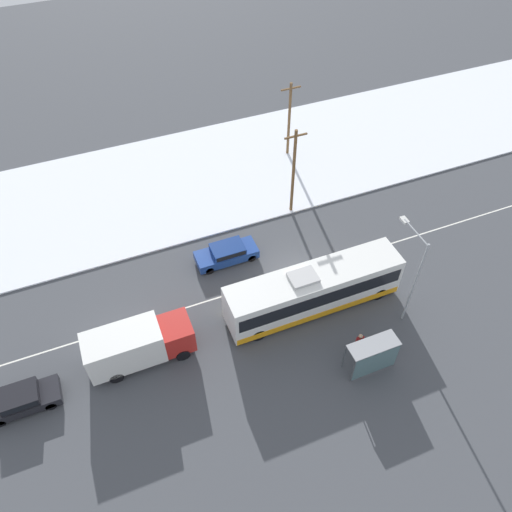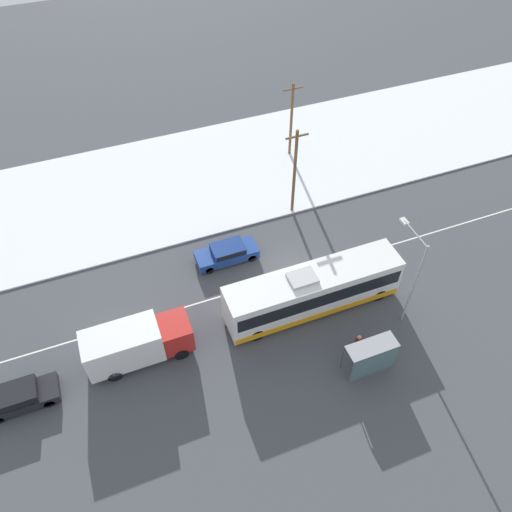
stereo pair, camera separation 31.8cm
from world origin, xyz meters
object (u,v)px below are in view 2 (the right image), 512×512
object	(u,v)px
pedestrian_at_stop	(358,342)
utility_pole_roadside	(295,172)
utility_pole_snowlot	(291,119)
sedan_car	(227,252)
box_truck	(136,343)
city_bus	(313,291)
parked_car_near_truck	(21,396)
bus_shelter	(373,356)
streetlamp	(412,269)

from	to	relation	value
pedestrian_at_stop	utility_pole_roadside	bearing A→B (deg)	83.39
utility_pole_roadside	utility_pole_snowlot	bearing A→B (deg)	67.74
sedan_car	utility_pole_roadside	bearing A→B (deg)	-154.49
box_truck	utility_pole_roadside	bearing A→B (deg)	32.01
city_bus	box_truck	size ratio (longest dim) A/B	1.84
utility_pole_snowlot	utility_pole_roadside	bearing A→B (deg)	-112.26
sedan_car	utility_pole_snowlot	distance (m)	14.56
sedan_car	box_truck	bearing A→B (deg)	36.88
parked_car_near_truck	utility_pole_snowlot	bearing A→B (deg)	34.52
bus_shelter	city_bus	bearing A→B (deg)	101.53
box_truck	streetlamp	bearing A→B (deg)	-9.79
utility_pole_snowlot	pedestrian_at_stop	bearing A→B (deg)	-102.27
city_bus	parked_car_near_truck	size ratio (longest dim) A/B	2.92
bus_shelter	parked_car_near_truck	bearing A→B (deg)	164.59
utility_pole_roadside	city_bus	bearing A→B (deg)	-106.27
parked_car_near_truck	bus_shelter	world-z (taller)	bus_shelter
box_truck	utility_pole_snowlot	bearing A→B (deg)	42.98
parked_car_near_truck	utility_pole_snowlot	distance (m)	30.08
pedestrian_at_stop	utility_pole_snowlot	xyz separation A→B (m)	(4.56, 20.97, 2.70)
city_bus	sedan_car	distance (m)	7.44
sedan_car	parked_car_near_truck	distance (m)	16.33
box_truck	streetlamp	xyz separation A→B (m)	(17.11, -2.95, 2.96)
box_truck	streetlamp	size ratio (longest dim) A/B	0.91
box_truck	utility_pole_roadside	size ratio (longest dim) A/B	0.85
pedestrian_at_stop	utility_pole_snowlot	world-z (taller)	utility_pole_snowlot
pedestrian_at_stop	bus_shelter	bearing A→B (deg)	-89.17
utility_pole_snowlot	box_truck	bearing A→B (deg)	-137.02
sedan_car	utility_pole_roadside	distance (m)	8.12
city_bus	utility_pole_roadside	world-z (taller)	utility_pole_roadside
box_truck	utility_pole_snowlot	distance (m)	24.15
bus_shelter	utility_pole_snowlot	distance (m)	23.05
pedestrian_at_stop	utility_pole_snowlot	bearing A→B (deg)	77.73
city_bus	bus_shelter	size ratio (longest dim) A/B	3.83
parked_car_near_truck	city_bus	bearing A→B (deg)	0.82
utility_pole_roadside	sedan_car	bearing A→B (deg)	-154.49
bus_shelter	streetlamp	size ratio (longest dim) A/B	0.44
sedan_car	pedestrian_at_stop	size ratio (longest dim) A/B	2.76
sedan_car	streetlamp	bearing A→B (deg)	135.94
box_truck	pedestrian_at_stop	xyz separation A→B (m)	(13.04, -4.56, -0.60)
box_truck	utility_pole_snowlot	size ratio (longest dim) A/B	0.92
utility_pole_roadside	streetlamp	bearing A→B (deg)	-78.41
city_bus	utility_pole_snowlot	xyz separation A→B (m)	(5.72, 16.69, 2.00)
parked_car_near_truck	utility_pole_roadside	xyz separation A→B (m)	(21.69, 9.70, 3.27)
sedan_car	bus_shelter	xyz separation A→B (m)	(5.15, -12.05, 0.92)
city_bus	streetlamp	distance (m)	6.53
box_truck	utility_pole_roadside	world-z (taller)	utility_pole_roadside
city_bus	streetlamp	xyz separation A→B (m)	(5.23, -2.67, 2.86)
bus_shelter	utility_pole_roadside	bearing A→B (deg)	84.14
city_bus	utility_pole_snowlot	world-z (taller)	utility_pole_snowlot
pedestrian_at_stop	utility_pole_roadside	xyz separation A→B (m)	(1.59, 13.70, 3.01)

